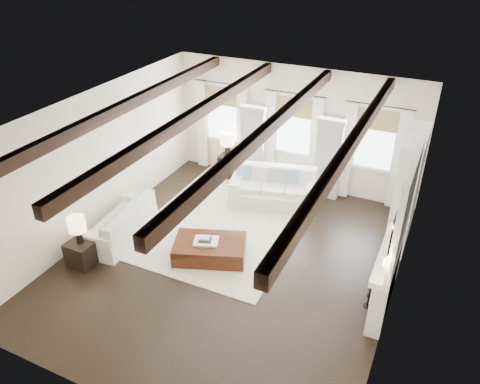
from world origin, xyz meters
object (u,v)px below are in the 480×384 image
at_px(side_table_front, 83,253).
at_px(sofa_left, 122,225).
at_px(ottoman, 210,249).
at_px(sofa_back, 274,190).
at_px(side_table_back, 228,166).

bearing_deg(side_table_front, sofa_left, 81.79).
distance_m(ottoman, side_table_front, 2.62).
height_order(sofa_back, sofa_left, sofa_back).
distance_m(sofa_back, sofa_left, 3.81).
bearing_deg(sofa_left, sofa_back, 48.88).
relative_size(ottoman, side_table_front, 2.79).
bearing_deg(sofa_left, ottoman, 5.68).
xyz_separation_m(sofa_left, ottoman, (2.11, 0.21, -0.13)).
xyz_separation_m(ottoman, side_table_back, (-1.31, 3.45, 0.12)).
relative_size(ottoman, side_table_back, 2.33).
distance_m(sofa_left, side_table_front, 1.11).
xyz_separation_m(sofa_left, side_table_front, (-0.16, -1.09, -0.06)).
xyz_separation_m(sofa_back, sofa_left, (-2.50, -2.87, -0.04)).
bearing_deg(side_table_back, sofa_left, -102.40).
height_order(sofa_left, side_table_front, sofa_left).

